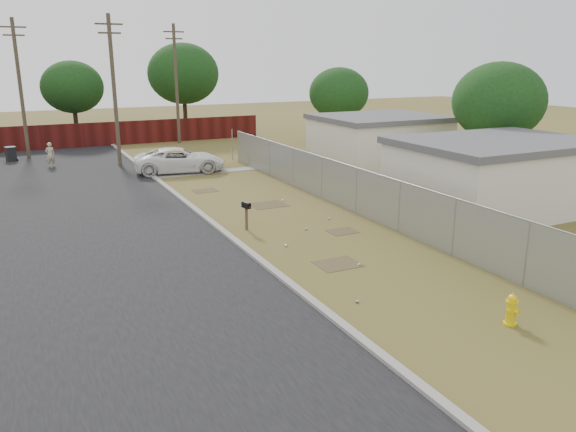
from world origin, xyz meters
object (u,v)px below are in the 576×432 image
mailbox (246,208)px  pedestrian (50,155)px  pickup_truck (180,160)px  fire_hydrant (511,310)px  trash_bin (11,154)px

mailbox → pedestrian: size_ratio=0.74×
pickup_truck → pedestrian: bearing=61.5°
fire_hydrant → pedestrian: pedestrian is taller
fire_hydrant → mailbox: bearing=105.4°
mailbox → trash_bin: size_ratio=1.19×
pedestrian → mailbox: bearing=104.3°
mailbox → trash_bin: 22.35m
trash_bin → pickup_truck: bearing=-43.6°
fire_hydrant → pickup_truck: pickup_truck is taller
pickup_truck → mailbox: bearing=-174.4°
pedestrian → trash_bin: bearing=-60.1°
pedestrian → trash_bin: (-2.18, 3.22, -0.27)m
fire_hydrant → pedestrian: bearing=107.3°
fire_hydrant → pickup_truck: size_ratio=0.16×
fire_hydrant → pickup_truck: bearing=95.2°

